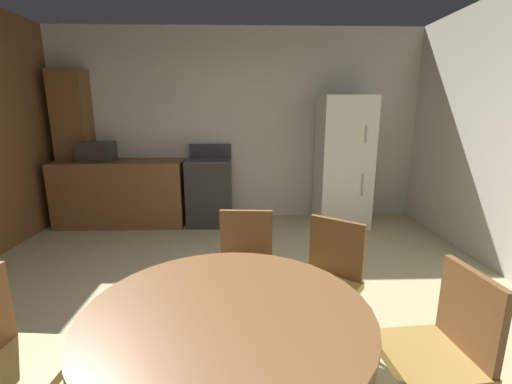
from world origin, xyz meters
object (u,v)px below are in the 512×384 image
microwave (97,151)px  dining_table (228,344)px  refrigerator (343,162)px  oven_range (210,191)px  chair_northeast (328,278)px  chair_west (7,356)px  chair_east (442,346)px  chair_north (245,265)px

microwave → dining_table: 3.99m
refrigerator → microwave: 3.37m
refrigerator → microwave: refrigerator is taller
oven_range → refrigerator: bearing=-1.7°
chair_northeast → chair_west: same height
dining_table → chair_east: (0.99, 0.09, -0.10)m
oven_range → chair_north: 2.53m
chair_north → chair_west: (-1.06, -0.91, 0.00)m
chair_east → chair_west: 1.97m
dining_table → chair_east: bearing=5.1°
chair_west → oven_range: bearing=85.2°
refrigerator → chair_east: bearing=-97.5°
microwave → dining_table: bearing=-60.7°
refrigerator → chair_east: 3.37m
dining_table → chair_east: size_ratio=1.39×
chair_east → chair_west: same height
dining_table → chair_west: size_ratio=1.39×
refrigerator → chair_north: (-1.35, -2.43, -0.38)m
chair_northeast → chair_north: size_ratio=1.00×
microwave → dining_table: size_ratio=0.36×
refrigerator → oven_range: bearing=178.3°
refrigerator → chair_northeast: 2.78m
microwave → oven_range: bearing=0.1°
microwave → chair_north: 3.24m
dining_table → chair_west: chair_west is taller
oven_range → dining_table: oven_range is taller
chair_northeast → chair_east: 0.78m
oven_range → chair_east: size_ratio=1.26×
microwave → chair_west: size_ratio=0.51×
chair_east → dining_table: bearing=0.0°
oven_range → chair_west: 3.43m
oven_range → dining_table: 3.50m
oven_range → chair_east: (1.42, -3.38, 0.03)m
refrigerator → chair_northeast: (-0.81, -2.64, -0.38)m
dining_table → chair_north: (0.07, 0.99, -0.10)m
chair_east → chair_north: same height
dining_table → chair_northeast: 1.00m
oven_range → microwave: microwave is taller
refrigerator → microwave: size_ratio=4.00×
oven_range → refrigerator: refrigerator is taller
microwave → chair_west: bearing=-74.2°
dining_table → chair_west: bearing=175.4°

